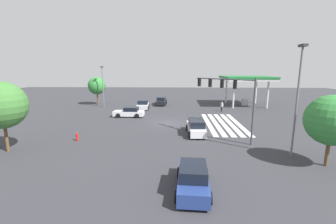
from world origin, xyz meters
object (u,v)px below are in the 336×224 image
(fire_hydrant, at_px, (77,137))
(car_2, at_px, (129,112))
(pedestrian, at_px, (222,106))
(car_3, at_px, (161,101))
(tree_corner_c, at_px, (332,120))
(car_1, at_px, (196,127))
(tree_corner_a, at_px, (2,105))
(tree_corner_b, at_px, (97,86))
(street_light_pole_a, at_px, (103,83))
(car_0, at_px, (143,105))
(street_light_pole_b, at_px, (298,92))
(car_4, at_px, (193,178))
(traffic_signal_mast, at_px, (229,92))

(fire_hydrant, bearing_deg, car_2, -14.20)
(pedestrian, bearing_deg, car_3, -77.09)
(car_2, xyz_separation_m, tree_corner_c, (-16.37, -18.03, 2.78))
(car_1, xyz_separation_m, tree_corner_a, (-5.90, 16.75, 3.28))
(car_2, bearing_deg, fire_hydrant, 77.99)
(tree_corner_a, height_order, tree_corner_b, tree_corner_a)
(street_light_pole_a, distance_m, tree_corner_c, 35.23)
(car_0, height_order, pedestrian, pedestrian)
(car_2, bearing_deg, pedestrian, -159.57)
(street_light_pole_b, bearing_deg, car_4, 123.10)
(tree_corner_b, relative_size, fire_hydrant, 6.31)
(traffic_signal_mast, relative_size, car_4, 1.35)
(car_2, distance_m, tree_corner_c, 24.51)
(car_2, xyz_separation_m, street_light_pole_a, (8.75, 6.64, 3.83))
(street_light_pole_a, bearing_deg, street_light_pole_b, -135.42)
(tree_corner_b, xyz_separation_m, fire_hydrant, (-22.45, -5.75, -3.29))
(car_0, distance_m, car_3, 5.66)
(traffic_signal_mast, height_order, tree_corner_a, traffic_signal_mast)
(traffic_signal_mast, bearing_deg, car_4, 112.29)
(car_1, height_order, tree_corner_b, tree_corner_b)
(pedestrian, bearing_deg, car_0, -52.62)
(car_1, distance_m, tree_corner_b, 26.61)
(tree_corner_a, bearing_deg, car_1, -70.59)
(car_4, bearing_deg, fire_hydrant, 54.17)
(car_3, bearing_deg, car_2, -16.23)
(car_4, height_order, street_light_pole_b, street_light_pole_b)
(tree_corner_a, relative_size, tree_corner_c, 1.15)
(car_0, relative_size, car_1, 0.92)
(pedestrian, xyz_separation_m, street_light_pole_b, (-19.40, -1.85, 4.36))
(car_1, height_order, car_4, car_1)
(traffic_signal_mast, relative_size, street_light_pole_b, 0.71)
(car_2, xyz_separation_m, pedestrian, (4.79, -14.53, 0.21))
(car_2, height_order, pedestrian, pedestrian)
(car_0, bearing_deg, tree_corner_b, -117.73)
(car_3, xyz_separation_m, tree_corner_c, (-27.97, -14.09, 2.73))
(car_2, bearing_deg, street_light_pole_a, -50.61)
(car_2, xyz_separation_m, car_4, (-20.10, -7.95, 0.08))
(car_4, height_order, fire_hydrant, car_4)
(car_0, distance_m, pedestrian, 13.67)
(street_light_pole_b, bearing_deg, street_light_pole_a, 44.58)
(car_3, xyz_separation_m, street_light_pole_b, (-26.21, -12.43, 4.52))
(car_2, distance_m, pedestrian, 15.30)
(traffic_signal_mast, relative_size, car_3, 1.30)
(traffic_signal_mast, distance_m, car_0, 20.55)
(car_0, distance_m, tree_corner_b, 10.99)
(street_light_pole_b, bearing_deg, tree_corner_a, 89.53)
(car_0, distance_m, car_1, 17.30)
(street_light_pole_a, relative_size, tree_corner_c, 1.41)
(traffic_signal_mast, height_order, car_4, traffic_signal_mast)
(car_2, bearing_deg, car_3, -106.59)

